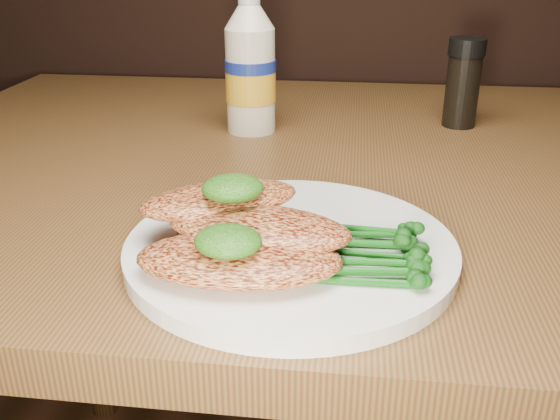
# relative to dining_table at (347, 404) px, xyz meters

# --- Properties ---
(dining_table) EXTENTS (1.20, 0.80, 0.75)m
(dining_table) POSITION_rel_dining_table_xyz_m (0.00, 0.00, 0.00)
(dining_table) COLOR #4B2A16
(dining_table) RESTS_ON floor
(plate) EXTENTS (0.27, 0.27, 0.01)m
(plate) POSITION_rel_dining_table_xyz_m (-0.06, -0.26, 0.38)
(plate) COLOR white
(plate) RESTS_ON dining_table
(chicken_front) EXTENTS (0.16, 0.09, 0.02)m
(chicken_front) POSITION_rel_dining_table_xyz_m (-0.09, -0.31, 0.40)
(chicken_front) COLOR #DF8347
(chicken_front) RESTS_ON plate
(chicken_mid) EXTENTS (0.16, 0.10, 0.02)m
(chicken_mid) POSITION_rel_dining_table_xyz_m (-0.08, -0.28, 0.41)
(chicken_mid) COLOR #DF8347
(chicken_mid) RESTS_ON plate
(chicken_back) EXTENTS (0.15, 0.12, 0.02)m
(chicken_back) POSITION_rel_dining_table_xyz_m (-0.12, -0.24, 0.42)
(chicken_back) COLOR #DF8347
(chicken_back) RESTS_ON plate
(pesto_front) EXTENTS (0.06, 0.06, 0.02)m
(pesto_front) POSITION_rel_dining_table_xyz_m (-0.09, -0.32, 0.42)
(pesto_front) COLOR #123307
(pesto_front) RESTS_ON chicken_front
(pesto_back) EXTENTS (0.06, 0.06, 0.02)m
(pesto_back) POSITION_rel_dining_table_xyz_m (-0.10, -0.26, 0.43)
(pesto_back) COLOR #123307
(pesto_back) RESTS_ON chicken_back
(broccolini_bundle) EXTENTS (0.13, 0.10, 0.02)m
(broccolini_bundle) POSITION_rel_dining_table_xyz_m (-0.01, -0.28, 0.40)
(broccolini_bundle) COLOR #125313
(broccolini_bundle) RESTS_ON plate
(mayo_bottle) EXTENTS (0.08, 0.08, 0.19)m
(mayo_bottle) POSITION_rel_dining_table_xyz_m (-0.15, 0.09, 0.47)
(mayo_bottle) COLOR #F3ECCE
(mayo_bottle) RESTS_ON dining_table
(pepper_grinder) EXTENTS (0.06, 0.06, 0.12)m
(pepper_grinder) POSITION_rel_dining_table_xyz_m (0.13, 0.15, 0.43)
(pepper_grinder) COLOR black
(pepper_grinder) RESTS_ON dining_table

